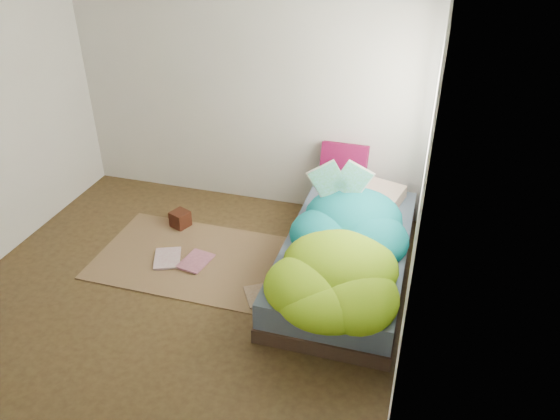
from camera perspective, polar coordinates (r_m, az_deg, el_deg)
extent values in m
cube|color=#3B2916|center=(4.50, -10.65, -9.24)|extent=(3.50, 3.50, 0.00)
cube|color=silver|center=(5.30, -3.65, 13.73)|extent=(3.50, 0.04, 2.60)
cube|color=silver|center=(3.39, 14.68, 2.32)|extent=(0.04, 3.50, 2.60)
cube|color=white|center=(4.17, 15.46, 9.25)|extent=(0.01, 1.00, 1.20)
cube|color=#3C2A20|center=(4.69, 6.80, -6.02)|extent=(1.00, 2.00, 0.12)
cube|color=slate|center=(4.59, 6.93, -4.33)|extent=(0.98, 1.96, 0.22)
cube|color=brown|center=(4.94, -9.48, -4.92)|extent=(1.60, 1.10, 0.01)
cube|color=white|center=(5.12, 9.53, 1.72)|extent=(0.63, 0.49, 0.12)
cube|color=#50051E|center=(5.23, 6.64, 4.54)|extent=(0.44, 0.15, 0.44)
cube|color=black|center=(5.34, -10.38, -0.92)|extent=(0.20, 0.20, 0.16)
imported|color=beige|center=(4.95, -12.99, -5.03)|extent=(0.33, 0.37, 0.02)
imported|color=#B76A82|center=(4.90, -9.90, -4.97)|extent=(0.28, 0.34, 0.03)
imported|color=#9F8568|center=(4.42, -3.53, -9.16)|extent=(0.31, 0.34, 0.02)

